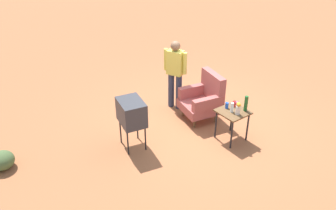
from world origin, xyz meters
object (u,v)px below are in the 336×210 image
(armchair, at_px, (204,98))
(bottle_wine_green, at_px, (246,103))
(tv_on_stand, at_px, (132,113))
(side_table, at_px, (233,115))
(soda_can_red, at_px, (234,104))
(bottle_short_clear, at_px, (232,107))
(flower_vase, at_px, (238,108))
(soda_can_blue, at_px, (227,105))
(person_standing, at_px, (175,71))

(armchair, bearing_deg, bottle_wine_green, 6.38)
(armchair, xyz_separation_m, tv_on_stand, (-0.01, -1.83, 0.28))
(side_table, xyz_separation_m, soda_can_red, (-0.12, 0.15, 0.16))
(bottle_short_clear, distance_m, flower_vase, 0.14)
(armchair, height_order, soda_can_red, armchair)
(side_table, distance_m, soda_can_blue, 0.23)
(person_standing, distance_m, bottle_wine_green, 1.89)
(armchair, bearing_deg, tv_on_stand, -90.18)
(armchair, relative_size, side_table, 1.59)
(side_table, bearing_deg, person_standing, -175.73)
(flower_vase, bearing_deg, tv_on_stand, -122.60)
(armchair, distance_m, soda_can_blue, 0.84)
(person_standing, bearing_deg, tv_on_stand, -64.82)
(soda_can_blue, bearing_deg, bottle_wine_green, 38.37)
(bottle_wine_green, bearing_deg, soda_can_red, -165.76)
(soda_can_blue, bearing_deg, armchair, 172.51)
(side_table, height_order, bottle_short_clear, bottle_short_clear)
(person_standing, bearing_deg, flower_vase, 3.36)
(person_standing, bearing_deg, armchair, 15.65)
(side_table, distance_m, tv_on_stand, 2.01)
(person_standing, height_order, bottle_short_clear, person_standing)
(side_table, bearing_deg, bottle_short_clear, -88.22)
(tv_on_stand, height_order, soda_can_red, tv_on_stand)
(armchair, height_order, bottle_wine_green, armchair)
(person_standing, relative_size, flower_vase, 6.19)
(flower_vase, bearing_deg, bottle_wine_green, 91.92)
(side_table, xyz_separation_m, person_standing, (-1.73, -0.13, 0.37))
(side_table, bearing_deg, armchair, 174.97)
(side_table, distance_m, flower_vase, 0.28)
(soda_can_blue, bearing_deg, tv_on_stand, -115.11)
(person_standing, distance_m, soda_can_red, 1.65)
(flower_vase, bearing_deg, soda_can_red, 146.18)
(bottle_short_clear, height_order, soda_can_red, bottle_short_clear)
(flower_vase, bearing_deg, side_table, 171.38)
(person_standing, distance_m, bottle_short_clear, 1.74)
(armchair, relative_size, soda_can_blue, 8.69)
(soda_can_red, bearing_deg, bottle_short_clear, -58.20)
(armchair, height_order, bottle_short_clear, armchair)
(bottle_short_clear, xyz_separation_m, soda_can_blue, (-0.16, 0.02, -0.04))
(flower_vase, bearing_deg, bottle_short_clear, -169.59)
(soda_can_red, bearing_deg, person_standing, -170.32)
(bottle_wine_green, relative_size, flower_vase, 1.21)
(armchair, distance_m, flower_vase, 1.15)
(soda_can_red, distance_m, flower_vase, 0.31)
(tv_on_stand, relative_size, bottle_wine_green, 3.22)
(soda_can_red, bearing_deg, tv_on_stand, -114.34)
(person_standing, height_order, bottle_wine_green, person_standing)
(bottle_wine_green, bearing_deg, bottle_short_clear, -116.02)
(side_table, height_order, soda_can_red, soda_can_red)
(armchair, xyz_separation_m, soda_can_blue, (0.80, -0.11, 0.23))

